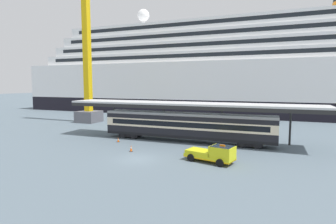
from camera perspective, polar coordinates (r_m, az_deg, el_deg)
The scene contains 9 objects.
ground_plane at distance 30.30m, azimuth -6.40°, elevation -9.83°, with size 400.00×400.00×0.00m, color slate.
cruise_ship at distance 79.01m, azimuth 24.04°, elevation 7.86°, with size 151.49×26.86×32.73m.
platform_canopy at distance 38.77m, azimuth 4.02°, elevation 1.61°, with size 36.58×5.40×5.54m.
train_carriage at distance 38.73m, azimuth 3.81°, elevation -2.85°, with size 24.53×2.81×4.11m.
service_truck at distance 29.00m, azimuth 9.64°, elevation -8.57°, with size 5.53×3.22×2.02m.
traffic_cone_near at distance 33.65m, azimuth -7.78°, elevation -7.58°, with size 0.36×0.36×0.78m.
traffic_cone_mid at distance 34.36m, azimuth 9.67°, elevation -7.42°, with size 0.36×0.36×0.67m.
traffic_cone_far at distance 39.29m, azimuth -10.44°, elevation -5.78°, with size 0.36×0.36×0.63m.
dockside_crane at distance 60.42m, azimuth -16.00°, elevation 13.01°, with size 16.80×4.40×52.84m.
Camera 1 is at (13.61, -25.80, 8.19)m, focal length 28.97 mm.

